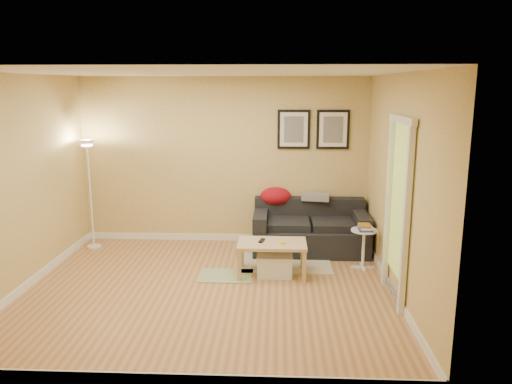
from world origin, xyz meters
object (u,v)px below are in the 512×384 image
(side_table, at_px, (363,249))
(floor_lamp, at_px, (91,197))
(coffee_table, at_px, (272,258))
(sofa, at_px, (310,227))
(book_stack, at_px, (365,227))
(storage_bin, at_px, (275,265))

(side_table, height_order, floor_lamp, floor_lamp)
(coffee_table, xyz_separation_m, floor_lamp, (-2.77, 1.01, 0.57))
(sofa, xyz_separation_m, book_stack, (0.69, -0.71, 0.21))
(coffee_table, bearing_deg, book_stack, 16.40)
(coffee_table, relative_size, floor_lamp, 0.53)
(book_stack, bearing_deg, floor_lamp, -178.34)
(sofa, xyz_separation_m, floor_lamp, (-3.34, 0.01, 0.42))
(sofa, xyz_separation_m, coffee_table, (-0.56, -1.01, -0.15))
(sofa, height_order, coffee_table, sofa)
(floor_lamp, bearing_deg, coffee_table, -20.06)
(coffee_table, height_order, storage_bin, coffee_table)
(sofa, height_order, floor_lamp, floor_lamp)
(book_stack, bearing_deg, sofa, 145.94)
(coffee_table, relative_size, side_table, 1.65)
(storage_bin, relative_size, book_stack, 1.93)
(book_stack, bearing_deg, storage_bin, -153.29)
(storage_bin, height_order, side_table, side_table)
(sofa, relative_size, storage_bin, 3.62)
(coffee_table, distance_m, floor_lamp, 3.01)
(sofa, bearing_deg, side_table, -45.68)
(sofa, distance_m, storage_bin, 1.18)
(storage_bin, relative_size, side_table, 0.86)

